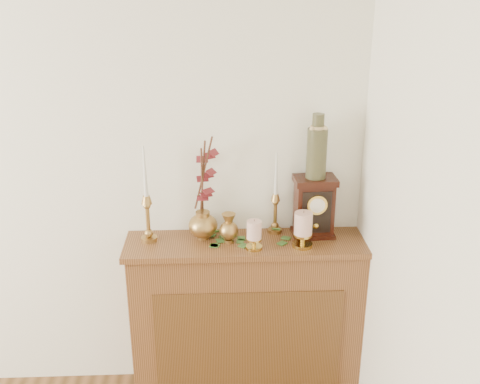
{
  "coord_description": "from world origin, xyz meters",
  "views": [
    {
      "loc": [
        1.25,
        -0.46,
        2.2
      ],
      "look_at": [
        1.36,
        2.05,
        1.22
      ],
      "focal_mm": 42.0,
      "sensor_mm": 36.0,
      "label": 1
    }
  ],
  "objects_px": {
    "candlestick_center": "(275,207)",
    "ceramic_vase": "(317,150)",
    "candlestick_left": "(147,211)",
    "mantel_clock": "(314,207)",
    "bud_vase": "(229,228)",
    "ginger_jar": "(206,191)"
  },
  "relations": [
    {
      "from": "candlestick_center",
      "to": "ceramic_vase",
      "type": "xyz_separation_m",
      "value": [
        0.19,
        -0.04,
        0.32
      ]
    },
    {
      "from": "candlestick_left",
      "to": "bud_vase",
      "type": "bearing_deg",
      "value": -5.18
    },
    {
      "from": "ginger_jar",
      "to": "mantel_clock",
      "type": "distance_m",
      "value": 0.56
    },
    {
      "from": "candlestick_left",
      "to": "ginger_jar",
      "type": "distance_m",
      "value": 0.31
    },
    {
      "from": "candlestick_center",
      "to": "ginger_jar",
      "type": "height_order",
      "value": "ginger_jar"
    },
    {
      "from": "candlestick_left",
      "to": "mantel_clock",
      "type": "relative_size",
      "value": 1.58
    },
    {
      "from": "bud_vase",
      "to": "ginger_jar",
      "type": "distance_m",
      "value": 0.22
    },
    {
      "from": "candlestick_left",
      "to": "ceramic_vase",
      "type": "relative_size",
      "value": 1.54
    },
    {
      "from": "mantel_clock",
      "to": "candlestick_left",
      "type": "bearing_deg",
      "value": 179.11
    },
    {
      "from": "candlestick_center",
      "to": "bud_vase",
      "type": "bearing_deg",
      "value": -155.41
    },
    {
      "from": "candlestick_center",
      "to": "mantel_clock",
      "type": "xyz_separation_m",
      "value": [
        0.19,
        -0.05,
        0.01
      ]
    },
    {
      "from": "candlestick_center",
      "to": "mantel_clock",
      "type": "relative_size",
      "value": 1.38
    },
    {
      "from": "candlestick_left",
      "to": "ceramic_vase",
      "type": "xyz_separation_m",
      "value": [
        0.84,
        0.03,
        0.3
      ]
    },
    {
      "from": "candlestick_center",
      "to": "ginger_jar",
      "type": "distance_m",
      "value": 0.37
    },
    {
      "from": "bud_vase",
      "to": "ginger_jar",
      "type": "xyz_separation_m",
      "value": [
        -0.11,
        0.09,
        0.17
      ]
    },
    {
      "from": "bud_vase",
      "to": "candlestick_left",
      "type": "bearing_deg",
      "value": 174.82
    },
    {
      "from": "bud_vase",
      "to": "mantel_clock",
      "type": "distance_m",
      "value": 0.45
    },
    {
      "from": "candlestick_left",
      "to": "candlestick_center",
      "type": "distance_m",
      "value": 0.65
    },
    {
      "from": "bud_vase",
      "to": "ceramic_vase",
      "type": "xyz_separation_m",
      "value": [
        0.44,
        0.07,
        0.38
      ]
    },
    {
      "from": "candlestick_left",
      "to": "candlestick_center",
      "type": "relative_size",
      "value": 1.14
    },
    {
      "from": "candlestick_center",
      "to": "candlestick_left",
      "type": "bearing_deg",
      "value": -173.41
    },
    {
      "from": "candlestick_left",
      "to": "mantel_clock",
      "type": "distance_m",
      "value": 0.84
    }
  ]
}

